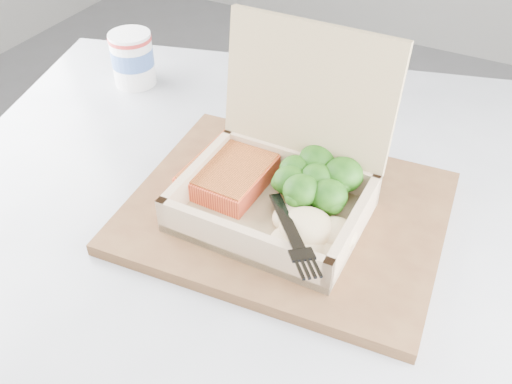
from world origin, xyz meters
The scene contains 9 objects.
cafe_table centered at (-0.10, -0.10, 0.55)m, with size 1.01×1.01×0.74m.
serving_tray centered at (-0.08, -0.07, 0.75)m, with size 0.35×0.28×0.01m, color brown.
takeout_container centered at (-0.09, -0.06, 0.80)m, with size 0.20×0.18×0.19m.
salmon_fillet centered at (-0.16, -0.06, 0.77)m, with size 0.09×0.11×0.02m, color #F56130.
broccoli_pile centered at (-0.06, -0.05, 0.78)m, with size 0.10×0.10×0.04m, color #32761A, non-canonical shape.
mashed_potatoes centered at (-0.04, -0.11, 0.78)m, with size 0.09×0.08×0.03m, color beige.
plastic_fork centered at (-0.07, -0.11, 0.79)m, with size 0.11×0.14×0.03m.
paper_cup centered at (-0.42, 0.10, 0.78)m, with size 0.07×0.07×0.08m.
receipt centered at (-0.10, 0.11, 0.74)m, with size 0.07×0.12×0.00m, color white.
Camera 1 is at (0.11, -0.51, 1.19)m, focal length 40.00 mm.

